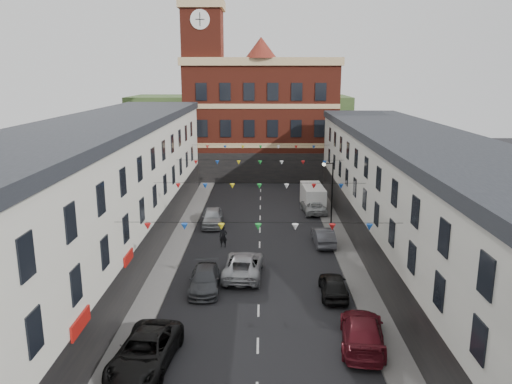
{
  "coord_description": "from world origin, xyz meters",
  "views": [
    {
      "loc": [
        0.22,
        -31.78,
        14.03
      ],
      "look_at": [
        -0.31,
        8.42,
        4.46
      ],
      "focal_mm": 35.0,
      "sensor_mm": 36.0,
      "label": 1
    }
  ],
  "objects_px": {
    "pedestrian": "(223,237)",
    "street_lamp": "(330,184)",
    "car_left_c": "(145,352)",
    "car_left_d": "(205,280)",
    "white_van": "(313,197)",
    "moving_car": "(243,265)",
    "car_right_c": "(362,332)",
    "car_right_d": "(334,285)",
    "car_right_e": "(323,236)",
    "car_left_e": "(212,217)",
    "car_right_f": "(313,207)"
  },
  "relations": [
    {
      "from": "car_left_d",
      "to": "car_right_d",
      "type": "distance_m",
      "value": 8.48
    },
    {
      "from": "car_right_f",
      "to": "white_van",
      "type": "height_order",
      "value": "white_van"
    },
    {
      "from": "car_right_e",
      "to": "car_left_c",
      "type": "bearing_deg",
      "value": 56.73
    },
    {
      "from": "street_lamp",
      "to": "moving_car",
      "type": "bearing_deg",
      "value": -121.36
    },
    {
      "from": "white_van",
      "to": "street_lamp",
      "type": "bearing_deg",
      "value": -83.52
    },
    {
      "from": "car_left_d",
      "to": "car_left_c",
      "type": "bearing_deg",
      "value": -104.19
    },
    {
      "from": "car_left_e",
      "to": "car_right_c",
      "type": "relative_size",
      "value": 0.87
    },
    {
      "from": "car_right_f",
      "to": "moving_car",
      "type": "relative_size",
      "value": 0.84
    },
    {
      "from": "car_right_d",
      "to": "street_lamp",
      "type": "bearing_deg",
      "value": -94.7
    },
    {
      "from": "street_lamp",
      "to": "car_right_d",
      "type": "distance_m",
      "value": 16.24
    },
    {
      "from": "car_left_c",
      "to": "car_right_c",
      "type": "relative_size",
      "value": 1.04
    },
    {
      "from": "moving_car",
      "to": "pedestrian",
      "type": "xyz_separation_m",
      "value": [
        -1.89,
        5.97,
        0.11
      ]
    },
    {
      "from": "car_right_e",
      "to": "pedestrian",
      "type": "xyz_separation_m",
      "value": [
        -8.35,
        -0.72,
        0.18
      ]
    },
    {
      "from": "car_left_c",
      "to": "car_left_d",
      "type": "relative_size",
      "value": 1.19
    },
    {
      "from": "car_right_d",
      "to": "moving_car",
      "type": "relative_size",
      "value": 0.74
    },
    {
      "from": "street_lamp",
      "to": "car_right_e",
      "type": "xyz_separation_m",
      "value": [
        -1.21,
        -5.87,
        -3.18
      ]
    },
    {
      "from": "street_lamp",
      "to": "car_left_c",
      "type": "bearing_deg",
      "value": -116.7
    },
    {
      "from": "car_left_c",
      "to": "car_left_d",
      "type": "bearing_deg",
      "value": 84.06
    },
    {
      "from": "car_left_d",
      "to": "car_left_e",
      "type": "distance_m",
      "value": 14.42
    },
    {
      "from": "car_right_e",
      "to": "white_van",
      "type": "bearing_deg",
      "value": -93.56
    },
    {
      "from": "car_left_c",
      "to": "car_right_c",
      "type": "distance_m",
      "value": 11.19
    },
    {
      "from": "car_right_d",
      "to": "car_left_d",
      "type": "bearing_deg",
      "value": -4.44
    },
    {
      "from": "car_right_c",
      "to": "white_van",
      "type": "distance_m",
      "value": 27.85
    },
    {
      "from": "car_right_c",
      "to": "car_left_e",
      "type": "bearing_deg",
      "value": -57.02
    },
    {
      "from": "car_left_c",
      "to": "car_left_e",
      "type": "relative_size",
      "value": 1.2
    },
    {
      "from": "car_left_c",
      "to": "car_right_f",
      "type": "height_order",
      "value": "car_left_c"
    },
    {
      "from": "car_right_e",
      "to": "white_van",
      "type": "distance_m",
      "value": 11.84
    },
    {
      "from": "white_van",
      "to": "pedestrian",
      "type": "height_order",
      "value": "white_van"
    },
    {
      "from": "car_left_d",
      "to": "car_right_e",
      "type": "bearing_deg",
      "value": 43.18
    },
    {
      "from": "street_lamp",
      "to": "car_left_d",
      "type": "xyz_separation_m",
      "value": [
        -10.15,
        -14.96,
        -3.21
      ]
    },
    {
      "from": "car_left_c",
      "to": "car_left_e",
      "type": "xyz_separation_m",
      "value": [
        1.01,
        23.39,
        0.02
      ]
    },
    {
      "from": "car_left_c",
      "to": "car_right_e",
      "type": "xyz_separation_m",
      "value": [
        10.85,
        18.09,
        -0.07
      ]
    },
    {
      "from": "street_lamp",
      "to": "car_right_d",
      "type": "height_order",
      "value": "street_lamp"
    },
    {
      "from": "car_right_d",
      "to": "pedestrian",
      "type": "relative_size",
      "value": 2.33
    },
    {
      "from": "car_left_d",
      "to": "car_right_c",
      "type": "distance_m",
      "value": 11.44
    },
    {
      "from": "car_right_c",
      "to": "car_right_e",
      "type": "distance_m",
      "value": 16.02
    },
    {
      "from": "car_left_d",
      "to": "car_right_f",
      "type": "relative_size",
      "value": 1.0
    },
    {
      "from": "car_left_c",
      "to": "car_right_e",
      "type": "height_order",
      "value": "car_left_c"
    },
    {
      "from": "car_left_d",
      "to": "white_van",
      "type": "relative_size",
      "value": 0.89
    },
    {
      "from": "car_left_c",
      "to": "moving_car",
      "type": "height_order",
      "value": "car_left_c"
    },
    {
      "from": "pedestrian",
      "to": "street_lamp",
      "type": "bearing_deg",
      "value": 38.61
    },
    {
      "from": "moving_car",
      "to": "white_van",
      "type": "bearing_deg",
      "value": -106.5
    },
    {
      "from": "car_right_c",
      "to": "moving_car",
      "type": "relative_size",
      "value": 0.96
    },
    {
      "from": "moving_car",
      "to": "car_left_d",
      "type": "bearing_deg",
      "value": 47.26
    },
    {
      "from": "car_left_e",
      "to": "car_right_c",
      "type": "distance_m",
      "value": 23.55
    },
    {
      "from": "car_left_d",
      "to": "car_right_e",
      "type": "height_order",
      "value": "car_right_e"
    },
    {
      "from": "car_right_c",
      "to": "white_van",
      "type": "height_order",
      "value": "white_van"
    },
    {
      "from": "car_right_c",
      "to": "car_right_f",
      "type": "xyz_separation_m",
      "value": [
        0.0,
        25.85,
        -0.13
      ]
    },
    {
      "from": "car_left_e",
      "to": "car_right_d",
      "type": "height_order",
      "value": "car_left_e"
    },
    {
      "from": "car_right_c",
      "to": "pedestrian",
      "type": "bearing_deg",
      "value": -53.07
    }
  ]
}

